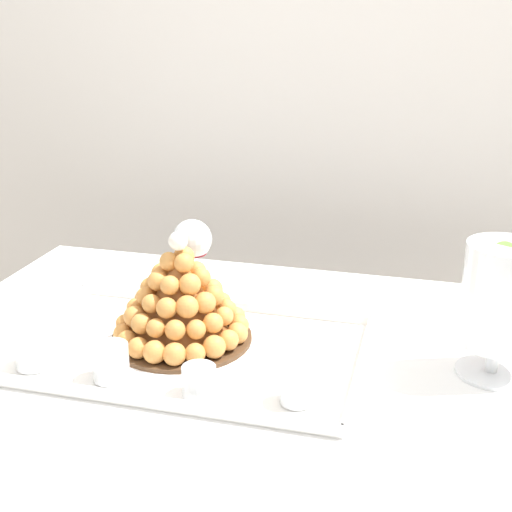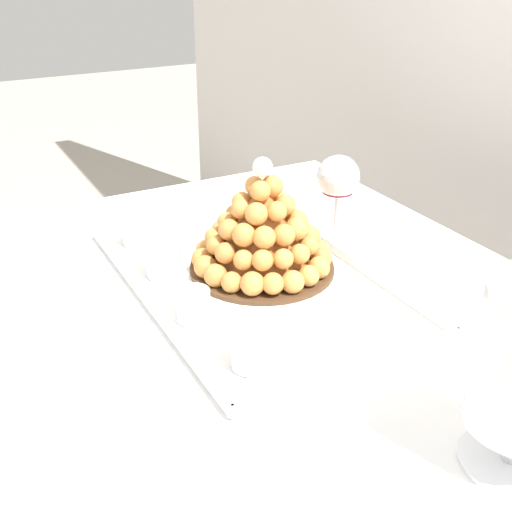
# 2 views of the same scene
# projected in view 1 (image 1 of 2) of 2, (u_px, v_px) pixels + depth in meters

# --- Properties ---
(backdrop_wall) EXTENTS (4.80, 0.10, 2.50)m
(backdrop_wall) POSITION_uv_depth(u_px,v_px,m) (363.00, 33.00, 1.83)
(backdrop_wall) COLOR silver
(backdrop_wall) RESTS_ON ground_plane
(buffet_table) EXTENTS (1.39, 0.99, 0.74)m
(buffet_table) POSITION_uv_depth(u_px,v_px,m) (281.00, 418.00, 1.18)
(buffet_table) COLOR brown
(buffet_table) RESTS_ON ground_plane
(serving_tray) EXTENTS (0.61, 0.38, 0.02)m
(serving_tray) POSITION_uv_depth(u_px,v_px,m) (187.00, 351.00, 1.22)
(serving_tray) COLOR white
(serving_tray) RESTS_ON buffet_table
(croquembouche) EXTENTS (0.25, 0.25, 0.21)m
(croquembouche) POSITION_uv_depth(u_px,v_px,m) (181.00, 301.00, 1.23)
(croquembouche) COLOR #4C331E
(croquembouche) RESTS_ON serving_tray
(dessert_cup_left) EXTENTS (0.06, 0.06, 0.06)m
(dessert_cup_left) POSITION_uv_depth(u_px,v_px,m) (33.00, 351.00, 1.15)
(dessert_cup_left) COLOR silver
(dessert_cup_left) RESTS_ON serving_tray
(dessert_cup_mid_left) EXTENTS (0.06, 0.06, 0.06)m
(dessert_cup_mid_left) POSITION_uv_depth(u_px,v_px,m) (111.00, 363.00, 1.12)
(dessert_cup_mid_left) COLOR silver
(dessert_cup_mid_left) RESTS_ON serving_tray
(dessert_cup_centre) EXTENTS (0.05, 0.05, 0.05)m
(dessert_cup_centre) POSITION_uv_depth(u_px,v_px,m) (199.00, 382.00, 1.07)
(dessert_cup_centre) COLOR silver
(dessert_cup_centre) RESTS_ON serving_tray
(dessert_cup_mid_right) EXTENTS (0.05, 0.05, 0.05)m
(dessert_cup_mid_right) POSITION_uv_depth(u_px,v_px,m) (297.00, 389.00, 1.05)
(dessert_cup_mid_right) COLOR silver
(dessert_cup_mid_right) RESTS_ON serving_tray
(macaron_goblet) EXTENTS (0.12, 0.12, 0.24)m
(macaron_goblet) POSITION_uv_depth(u_px,v_px,m) (501.00, 297.00, 1.11)
(macaron_goblet) COLOR white
(macaron_goblet) RESTS_ON buffet_table
(wine_glass) EXTENTS (0.08, 0.08, 0.18)m
(wine_glass) POSITION_uv_depth(u_px,v_px,m) (192.00, 242.00, 1.39)
(wine_glass) COLOR silver
(wine_glass) RESTS_ON buffet_table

